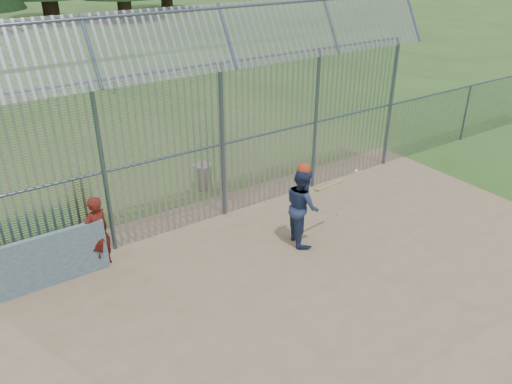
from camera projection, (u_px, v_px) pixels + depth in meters
ground at (308, 281)px, 10.69m from camera, size 120.00×120.00×0.00m
dirt_infield at (323, 293)px, 10.31m from camera, size 14.00×10.00×0.02m
dugout_wall at (47, 261)px, 10.28m from camera, size 2.50×0.12×1.20m
batter at (302, 206)px, 11.66m from camera, size 0.96×1.10×1.91m
onlooker at (97, 233)px, 10.79m from camera, size 0.73×0.61×1.72m
bg_kid_seated at (115, 85)px, 23.43m from camera, size 0.51×0.28×0.82m
batting_gear at (309, 172)px, 11.32m from camera, size 1.85×0.38×0.72m
trash_can at (203, 176)px, 14.52m from camera, size 0.56×0.56×0.82m
backstop_fence at (283, 118)px, 13.06m from camera, size 20.09×0.81×5.30m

